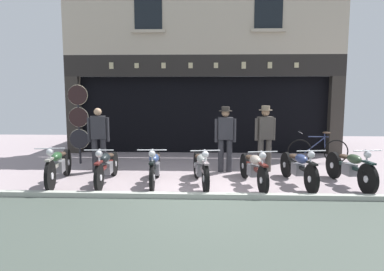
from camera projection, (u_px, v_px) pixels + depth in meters
The scene contains 16 objects.
ground at pixel (200, 219), 5.94m from camera, with size 21.28×22.00×0.18m.
shop_facade at pixel (203, 101), 13.63m from camera, with size 9.58×4.42×6.37m.
motorcycle_far_left at pixel (59, 165), 8.08m from camera, with size 0.62×2.09×0.93m.
motorcycle_left at pixel (107, 166), 8.07m from camera, with size 0.62×2.04×0.90m.
motorcycle_center_left at pixel (155, 166), 8.00m from camera, with size 0.62×1.92×0.90m.
motorcycle_center at pixel (201, 167), 7.90m from camera, with size 0.62×1.95×0.91m.
motorcycle_center_right at pixel (253, 168), 7.84m from camera, with size 0.62×2.01×0.90m.
motorcycle_right at pixel (298, 167), 7.92m from camera, with size 0.62×2.05×0.90m.
motorcycle_far_right at pixel (350, 167), 7.82m from camera, with size 0.62×2.00×0.92m.
salesman_left at pixel (99, 137), 9.19m from camera, with size 0.55×0.31×1.68m.
shopkeeper_center at pixel (225, 136), 9.15m from camera, with size 0.56×0.34×1.72m.
salesman_right at pixel (265, 135), 9.19m from camera, with size 0.55×0.35×1.74m.
tyre_sign_pole at pixel (79, 118), 10.15m from camera, with size 0.58×0.06×2.30m.
advert_board_near at pixel (250, 101), 11.97m from camera, with size 0.67×0.03×1.08m.
advert_board_far at pixel (281, 98), 11.92m from camera, with size 0.67×0.03×0.95m.
leaning_bicycle at pixel (318, 150), 10.40m from camera, with size 1.76×0.50×0.95m.
Camera 1 is at (0.10, -6.70, 2.12)m, focal length 32.86 mm.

